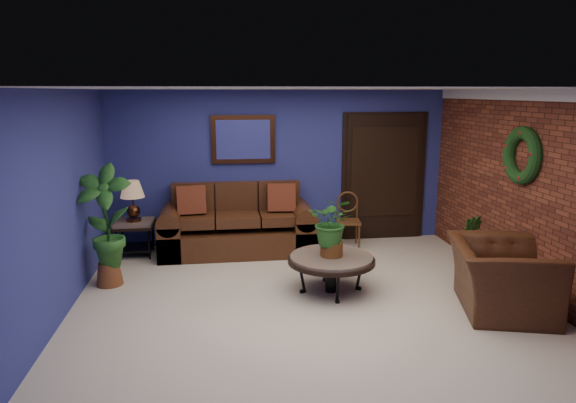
{
  "coord_description": "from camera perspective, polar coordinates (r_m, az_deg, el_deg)",
  "views": [
    {
      "loc": [
        -1.0,
        -5.76,
        2.47
      ],
      "look_at": [
        -0.14,
        0.55,
        1.1
      ],
      "focal_mm": 32.0,
      "sensor_mm": 36.0,
      "label": 1
    }
  ],
  "objects": [
    {
      "name": "floor",
      "position": [
        6.35,
        1.95,
        -10.77
      ],
      "size": [
        5.5,
        5.5,
        0.0
      ],
      "primitive_type": "plane",
      "color": "beige",
      "rests_on": "ground"
    },
    {
      "name": "wall_back",
      "position": [
        8.41,
        -0.86,
        3.79
      ],
      "size": [
        5.5,
        0.04,
        2.5
      ],
      "primitive_type": "cube",
      "color": "navy",
      "rests_on": "ground"
    },
    {
      "name": "wall_left",
      "position": [
        6.14,
        -24.14,
        -0.4
      ],
      "size": [
        0.04,
        5.0,
        2.5
      ],
      "primitive_type": "cube",
      "color": "navy",
      "rests_on": "ground"
    },
    {
      "name": "wall_right_brick",
      "position": [
        6.98,
        24.88,
        0.94
      ],
      "size": [
        0.04,
        5.0,
        2.5
      ],
      "primitive_type": "cube",
      "color": "brown",
      "rests_on": "ground"
    },
    {
      "name": "ceiling",
      "position": [
        5.85,
        2.13,
        12.42
      ],
      "size": [
        5.5,
        5.0,
        0.02
      ],
      "primitive_type": "cube",
      "color": "white",
      "rests_on": "wall_back"
    },
    {
      "name": "crown_molding",
      "position": [
        6.86,
        25.55,
        10.64
      ],
      "size": [
        0.03,
        5.0,
        0.14
      ],
      "primitive_type": "cube",
      "color": "white",
      "rests_on": "wall_right_brick"
    },
    {
      "name": "wall_mirror",
      "position": [
        8.26,
        -5.0,
        6.88
      ],
      "size": [
        1.02,
        0.06,
        0.77
      ],
      "primitive_type": "cube",
      "color": "#472512",
      "rests_on": "wall_back"
    },
    {
      "name": "closet_door",
      "position": [
        8.79,
        10.57,
        2.64
      ],
      "size": [
        1.44,
        0.06,
        2.18
      ],
      "primitive_type": "cube",
      "color": "black",
      "rests_on": "wall_back"
    },
    {
      "name": "wreath",
      "position": [
        6.93,
        24.57,
        4.66
      ],
      "size": [
        0.16,
        0.72,
        0.72
      ],
      "primitive_type": "torus",
      "rotation": [
        0.0,
        1.57,
        0.0
      ],
      "color": "black",
      "rests_on": "wall_right_brick"
    },
    {
      "name": "sofa",
      "position": [
        8.14,
        -5.65,
        -3.03
      ],
      "size": [
        2.38,
        1.03,
        1.07
      ],
      "color": "#472114",
      "rests_on": "ground"
    },
    {
      "name": "coffee_table",
      "position": [
        6.45,
        4.83,
        -6.52
      ],
      "size": [
        1.09,
        1.09,
        0.47
      ],
      "rotation": [
        0.0,
        0.0,
        -0.34
      ],
      "color": "#58544D",
      "rests_on": "ground"
    },
    {
      "name": "end_table",
      "position": [
        8.18,
        -16.67,
        -2.96
      ],
      "size": [
        0.59,
        0.59,
        0.54
      ],
      "color": "#58544D",
      "rests_on": "ground"
    },
    {
      "name": "table_lamp",
      "position": [
        8.07,
        -16.9,
        0.58
      ],
      "size": [
        0.36,
        0.36,
        0.6
      ],
      "color": "#472512",
      "rests_on": "end_table"
    },
    {
      "name": "side_chair",
      "position": [
        8.38,
        6.67,
        -1.58
      ],
      "size": [
        0.42,
        0.42,
        0.88
      ],
      "rotation": [
        0.0,
        0.0,
        -0.14
      ],
      "color": "#5B321A",
      "rests_on": "ground"
    },
    {
      "name": "armchair",
      "position": [
        6.38,
        22.56,
        -7.8
      ],
      "size": [
        1.35,
        1.45,
        0.79
      ],
      "primitive_type": "imported",
      "rotation": [
        0.0,
        0.0,
        1.3
      ],
      "color": "#472114",
      "rests_on": "ground"
    },
    {
      "name": "coffee_plant",
      "position": [
        6.32,
        4.91,
        -2.48
      ],
      "size": [
        0.68,
        0.64,
        0.75
      ],
      "color": "brown",
      "rests_on": "coffee_table"
    },
    {
      "name": "floor_plant",
      "position": [
        7.49,
        19.22,
        -4.32
      ],
      "size": [
        0.45,
        0.4,
        0.84
      ],
      "color": "brown",
      "rests_on": "ground"
    },
    {
      "name": "tall_plant",
      "position": [
        6.93,
        -19.63,
        -2.04
      ],
      "size": [
        0.78,
        0.61,
        1.58
      ],
      "color": "brown",
      "rests_on": "ground"
    }
  ]
}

